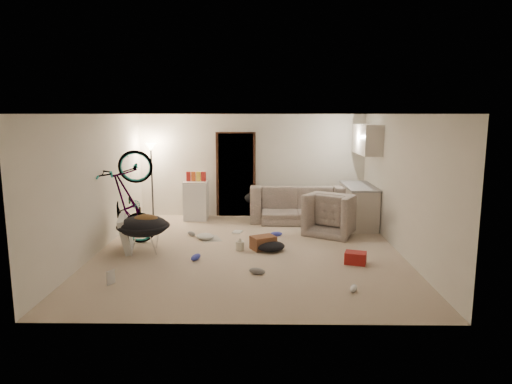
{
  "coord_description": "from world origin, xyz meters",
  "views": [
    {
      "loc": [
        0.24,
        -8.14,
        2.5
      ],
      "look_at": [
        0.13,
        0.6,
        1.0
      ],
      "focal_mm": 32.0,
      "sensor_mm": 36.0,
      "label": 1
    }
  ],
  "objects_px": {
    "saucer_chair": "(144,231)",
    "mini_fridge": "(196,200)",
    "sofa": "(297,207)",
    "kitchen_counter": "(359,206)",
    "armchair": "(335,218)",
    "bicycle": "(129,220)",
    "tv_box": "(126,233)",
    "drink_case_a": "(263,243)",
    "floor_lamp": "(151,165)",
    "juicer": "(240,245)",
    "drink_case_b": "(355,258)"
  },
  "relations": [
    {
      "from": "mini_fridge",
      "to": "armchair",
      "type": "bearing_deg",
      "value": -21.23
    },
    {
      "from": "drink_case_a",
      "to": "drink_case_b",
      "type": "distance_m",
      "value": 1.77
    },
    {
      "from": "drink_case_b",
      "to": "drink_case_a",
      "type": "bearing_deg",
      "value": 169.45
    },
    {
      "from": "saucer_chair",
      "to": "juicer",
      "type": "xyz_separation_m",
      "value": [
        1.75,
        0.14,
        -0.31
      ]
    },
    {
      "from": "sofa",
      "to": "drink_case_a",
      "type": "relative_size",
      "value": 5.04
    },
    {
      "from": "armchair",
      "to": "drink_case_a",
      "type": "distance_m",
      "value": 1.96
    },
    {
      "from": "saucer_chair",
      "to": "drink_case_a",
      "type": "distance_m",
      "value": 2.21
    },
    {
      "from": "sofa",
      "to": "juicer",
      "type": "xyz_separation_m",
      "value": [
        -1.23,
        -2.42,
        -0.22
      ]
    },
    {
      "from": "floor_lamp",
      "to": "armchair",
      "type": "height_order",
      "value": "floor_lamp"
    },
    {
      "from": "floor_lamp",
      "to": "juicer",
      "type": "distance_m",
      "value": 3.65
    },
    {
      "from": "armchair",
      "to": "tv_box",
      "type": "xyz_separation_m",
      "value": [
        -4.1,
        -1.24,
        -0.01
      ]
    },
    {
      "from": "floor_lamp",
      "to": "drink_case_a",
      "type": "xyz_separation_m",
      "value": [
        2.67,
        -2.54,
        -1.18
      ]
    },
    {
      "from": "kitchen_counter",
      "to": "drink_case_a",
      "type": "height_order",
      "value": "kitchen_counter"
    },
    {
      "from": "armchair",
      "to": "saucer_chair",
      "type": "xyz_separation_m",
      "value": [
        -3.71,
        -1.43,
        0.08
      ]
    },
    {
      "from": "sofa",
      "to": "saucer_chair",
      "type": "height_order",
      "value": "saucer_chair"
    },
    {
      "from": "mini_fridge",
      "to": "sofa",
      "type": "bearing_deg",
      "value": -2.16
    },
    {
      "from": "floor_lamp",
      "to": "armchair",
      "type": "xyz_separation_m",
      "value": [
        4.2,
        -1.33,
        -0.98
      ]
    },
    {
      "from": "armchair",
      "to": "drink_case_b",
      "type": "bearing_deg",
      "value": 121.63
    },
    {
      "from": "drink_case_a",
      "to": "drink_case_b",
      "type": "relative_size",
      "value": 1.24
    },
    {
      "from": "armchair",
      "to": "juicer",
      "type": "distance_m",
      "value": 2.36
    },
    {
      "from": "drink_case_a",
      "to": "juicer",
      "type": "height_order",
      "value": "drink_case_a"
    },
    {
      "from": "sofa",
      "to": "mini_fridge",
      "type": "distance_m",
      "value": 2.41
    },
    {
      "from": "floor_lamp",
      "to": "drink_case_a",
      "type": "bearing_deg",
      "value": -43.61
    },
    {
      "from": "kitchen_counter",
      "to": "mini_fridge",
      "type": "xyz_separation_m",
      "value": [
        -3.77,
        0.55,
        0.02
      ]
    },
    {
      "from": "kitchen_counter",
      "to": "drink_case_b",
      "type": "distance_m",
      "value": 2.81
    },
    {
      "from": "kitchen_counter",
      "to": "sofa",
      "type": "distance_m",
      "value": 1.44
    },
    {
      "from": "kitchen_counter",
      "to": "armchair",
      "type": "bearing_deg",
      "value": -132.84
    },
    {
      "from": "sofa",
      "to": "mini_fridge",
      "type": "bearing_deg",
      "value": -2.48
    },
    {
      "from": "kitchen_counter",
      "to": "armchair",
      "type": "height_order",
      "value": "kitchen_counter"
    },
    {
      "from": "floor_lamp",
      "to": "sofa",
      "type": "relative_size",
      "value": 0.83
    },
    {
      "from": "juicer",
      "to": "sofa",
      "type": "bearing_deg",
      "value": 63.06
    },
    {
      "from": "floor_lamp",
      "to": "mini_fridge",
      "type": "height_order",
      "value": "floor_lamp"
    },
    {
      "from": "sofa",
      "to": "saucer_chair",
      "type": "relative_size",
      "value": 2.28
    },
    {
      "from": "floor_lamp",
      "to": "drink_case_a",
      "type": "distance_m",
      "value": 3.87
    },
    {
      "from": "bicycle",
      "to": "saucer_chair",
      "type": "xyz_separation_m",
      "value": [
        0.38,
        -0.46,
        -0.09
      ]
    },
    {
      "from": "bicycle",
      "to": "mini_fridge",
      "type": "relative_size",
      "value": 2.03
    },
    {
      "from": "tv_box",
      "to": "drink_case_b",
      "type": "xyz_separation_m",
      "value": [
        4.13,
        -0.8,
        -0.21
      ]
    },
    {
      "from": "armchair",
      "to": "bicycle",
      "type": "xyz_separation_m",
      "value": [
        -4.1,
        -0.97,
        0.17
      ]
    },
    {
      "from": "sofa",
      "to": "tv_box",
      "type": "distance_m",
      "value": 4.11
    },
    {
      "from": "bicycle",
      "to": "juicer",
      "type": "xyz_separation_m",
      "value": [
        2.14,
        -0.31,
        -0.4
      ]
    },
    {
      "from": "mini_fridge",
      "to": "juicer",
      "type": "relative_size",
      "value": 3.9
    },
    {
      "from": "kitchen_counter",
      "to": "sofa",
      "type": "relative_size",
      "value": 0.69
    },
    {
      "from": "armchair",
      "to": "mini_fridge",
      "type": "height_order",
      "value": "mini_fridge"
    },
    {
      "from": "armchair",
      "to": "kitchen_counter",
      "type": "bearing_deg",
      "value": -101.98
    },
    {
      "from": "saucer_chair",
      "to": "tv_box",
      "type": "height_order",
      "value": "saucer_chair"
    },
    {
      "from": "saucer_chair",
      "to": "mini_fridge",
      "type": "bearing_deg",
      "value": 77.72
    },
    {
      "from": "kitchen_counter",
      "to": "juicer",
      "type": "xyz_separation_m",
      "value": [
        -2.59,
        -1.97,
        -0.34
      ]
    },
    {
      "from": "floor_lamp",
      "to": "drink_case_b",
      "type": "distance_m",
      "value": 5.54
    },
    {
      "from": "sofa",
      "to": "bicycle",
      "type": "height_order",
      "value": "bicycle"
    },
    {
      "from": "armchair",
      "to": "tv_box",
      "type": "relative_size",
      "value": 1.04
    }
  ]
}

